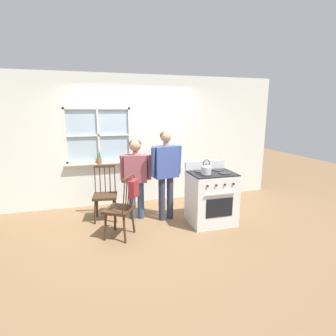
{
  "coord_description": "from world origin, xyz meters",
  "views": [
    {
      "loc": [
        -0.86,
        -4.12,
        1.98
      ],
      "look_at": [
        0.38,
        0.13,
        1.0
      ],
      "focal_mm": 28.0,
      "sensor_mm": 36.0,
      "label": 1
    }
  ],
  "objects_px": {
    "potted_plant": "(99,159)",
    "chair_near_wall": "(105,196)",
    "chair_by_window": "(120,210)",
    "kettle": "(206,169)",
    "person_elderly_left": "(136,171)",
    "handbag": "(134,188)",
    "stove": "(211,197)",
    "person_teen_center": "(166,167)"
  },
  "relations": [
    {
      "from": "kettle",
      "to": "potted_plant",
      "type": "xyz_separation_m",
      "value": [
        -1.68,
        1.54,
        -0.01
      ]
    },
    {
      "from": "kettle",
      "to": "potted_plant",
      "type": "height_order",
      "value": "potted_plant"
    },
    {
      "from": "stove",
      "to": "potted_plant",
      "type": "xyz_separation_m",
      "value": [
        -1.86,
        1.41,
        0.54
      ]
    },
    {
      "from": "person_teen_center",
      "to": "stove",
      "type": "relative_size",
      "value": 1.5
    },
    {
      "from": "person_elderly_left",
      "to": "person_teen_center",
      "type": "relative_size",
      "value": 0.91
    },
    {
      "from": "stove",
      "to": "handbag",
      "type": "distance_m",
      "value": 1.47
    },
    {
      "from": "person_elderly_left",
      "to": "potted_plant",
      "type": "bearing_deg",
      "value": 137.76
    },
    {
      "from": "kettle",
      "to": "potted_plant",
      "type": "relative_size",
      "value": 0.84
    },
    {
      "from": "person_elderly_left",
      "to": "handbag",
      "type": "relative_size",
      "value": 4.81
    },
    {
      "from": "chair_near_wall",
      "to": "handbag",
      "type": "relative_size",
      "value": 3.25
    },
    {
      "from": "person_elderly_left",
      "to": "person_teen_center",
      "type": "height_order",
      "value": "person_teen_center"
    },
    {
      "from": "potted_plant",
      "to": "stove",
      "type": "bearing_deg",
      "value": -37.18
    },
    {
      "from": "person_teen_center",
      "to": "potted_plant",
      "type": "xyz_separation_m",
      "value": [
        -1.13,
        1.04,
        0.03
      ]
    },
    {
      "from": "chair_near_wall",
      "to": "stove",
      "type": "xyz_separation_m",
      "value": [
        1.8,
        -0.67,
        0.02
      ]
    },
    {
      "from": "person_elderly_left",
      "to": "handbag",
      "type": "xyz_separation_m",
      "value": [
        -0.16,
        -0.78,
        -0.08
      ]
    },
    {
      "from": "person_teen_center",
      "to": "person_elderly_left",
      "type": "bearing_deg",
      "value": 148.93
    },
    {
      "from": "chair_by_window",
      "to": "kettle",
      "type": "relative_size",
      "value": 4.04
    },
    {
      "from": "potted_plant",
      "to": "handbag",
      "type": "xyz_separation_m",
      "value": [
        0.45,
        -1.63,
        -0.19
      ]
    },
    {
      "from": "kettle",
      "to": "stove",
      "type": "bearing_deg",
      "value": 37.06
    },
    {
      "from": "person_elderly_left",
      "to": "handbag",
      "type": "distance_m",
      "value": 0.8
    },
    {
      "from": "chair_by_window",
      "to": "kettle",
      "type": "height_order",
      "value": "kettle"
    },
    {
      "from": "kettle",
      "to": "handbag",
      "type": "distance_m",
      "value": 1.25
    },
    {
      "from": "kettle",
      "to": "potted_plant",
      "type": "distance_m",
      "value": 2.28
    },
    {
      "from": "person_elderly_left",
      "to": "kettle",
      "type": "distance_m",
      "value": 1.28
    },
    {
      "from": "chair_near_wall",
      "to": "kettle",
      "type": "bearing_deg",
      "value": -18.82
    },
    {
      "from": "potted_plant",
      "to": "chair_near_wall",
      "type": "bearing_deg",
      "value": -85.69
    },
    {
      "from": "stove",
      "to": "person_elderly_left",
      "type": "bearing_deg",
      "value": 155.72
    },
    {
      "from": "person_teen_center",
      "to": "handbag",
      "type": "xyz_separation_m",
      "value": [
        -0.68,
        -0.59,
        -0.16
      ]
    },
    {
      "from": "person_elderly_left",
      "to": "potted_plant",
      "type": "distance_m",
      "value": 1.05
    },
    {
      "from": "kettle",
      "to": "chair_near_wall",
      "type": "bearing_deg",
      "value": 153.75
    },
    {
      "from": "kettle",
      "to": "handbag",
      "type": "height_order",
      "value": "kettle"
    },
    {
      "from": "person_teen_center",
      "to": "kettle",
      "type": "distance_m",
      "value": 0.75
    },
    {
      "from": "person_elderly_left",
      "to": "chair_near_wall",
      "type": "bearing_deg",
      "value": -179.3
    },
    {
      "from": "chair_near_wall",
      "to": "stove",
      "type": "distance_m",
      "value": 1.92
    },
    {
      "from": "chair_by_window",
      "to": "handbag",
      "type": "relative_size",
      "value": 3.25
    },
    {
      "from": "chair_near_wall",
      "to": "potted_plant",
      "type": "relative_size",
      "value": 3.4
    },
    {
      "from": "person_teen_center",
      "to": "stove",
      "type": "height_order",
      "value": "person_teen_center"
    },
    {
      "from": "chair_by_window",
      "to": "potted_plant",
      "type": "relative_size",
      "value": 3.4
    },
    {
      "from": "person_teen_center",
      "to": "potted_plant",
      "type": "height_order",
      "value": "person_teen_center"
    },
    {
      "from": "person_elderly_left",
      "to": "stove",
      "type": "relative_size",
      "value": 1.36
    },
    {
      "from": "chair_by_window",
      "to": "kettle",
      "type": "xyz_separation_m",
      "value": [
        1.43,
        -0.03,
        0.57
      ]
    },
    {
      "from": "kettle",
      "to": "handbag",
      "type": "bearing_deg",
      "value": -175.8
    }
  ]
}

